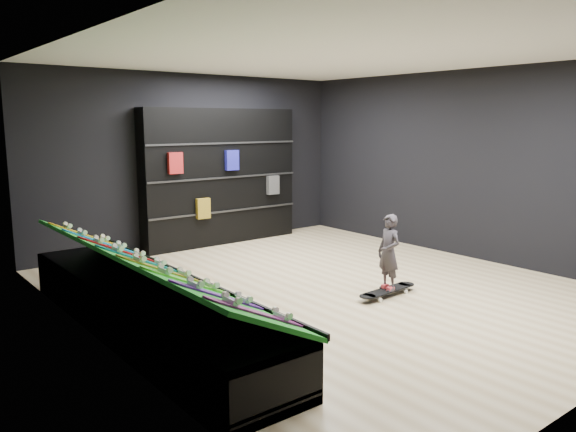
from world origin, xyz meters
TOP-DOWN VIEW (x-y plane):
  - floor at (0.00, 0.00)m, footprint 6.00×7.00m
  - ceiling at (0.00, 0.00)m, footprint 6.00×7.00m
  - wall_back at (0.00, 3.50)m, footprint 6.00×0.02m
  - wall_left at (-3.00, 0.00)m, footprint 0.02×7.00m
  - wall_right at (3.00, 0.00)m, footprint 0.02×7.00m
  - display_rack at (-2.55, 0.00)m, footprint 0.90×4.50m
  - turf_ramp at (-2.50, 0.00)m, footprint 0.92×4.50m
  - back_shelving at (0.44, 3.32)m, footprint 3.01×0.35m
  - floor_skateboard at (0.38, -0.71)m, footprint 0.99×0.28m
  - child at (0.38, -0.71)m, footprint 0.18×0.24m
  - display_board_0 at (-2.49, -1.90)m, footprint 0.93×0.22m
  - display_board_1 at (-2.49, -1.36)m, footprint 0.93×0.22m
  - display_board_2 at (-2.49, -0.81)m, footprint 0.93×0.22m
  - display_board_3 at (-2.49, -0.27)m, footprint 0.93×0.22m
  - display_board_4 at (-2.49, 0.27)m, footprint 0.93×0.22m
  - display_board_5 at (-2.49, 0.81)m, footprint 0.93×0.22m
  - display_board_6 at (-2.49, 1.36)m, footprint 0.93×0.22m
  - display_board_7 at (-2.49, 1.90)m, footprint 0.93×0.22m

SIDE VIEW (x-z plane):
  - floor at x=0.00m, z-range -0.01..0.01m
  - floor_skateboard at x=0.38m, z-range 0.00..0.09m
  - display_rack at x=-2.55m, z-range 0.00..0.50m
  - child at x=0.38m, z-range 0.09..0.67m
  - turf_ramp at x=-2.50m, z-range 0.48..0.94m
  - display_board_0 at x=-2.49m, z-range 0.49..0.99m
  - display_board_1 at x=-2.49m, z-range 0.49..0.99m
  - display_board_2 at x=-2.49m, z-range 0.49..0.99m
  - display_board_3 at x=-2.49m, z-range 0.49..0.99m
  - display_board_4 at x=-2.49m, z-range 0.49..0.99m
  - display_board_5 at x=-2.49m, z-range 0.49..0.99m
  - display_board_6 at x=-2.49m, z-range 0.49..0.99m
  - display_board_7 at x=-2.49m, z-range 0.49..0.99m
  - back_shelving at x=0.44m, z-range 0.00..2.41m
  - wall_back at x=0.00m, z-range 0.00..3.00m
  - wall_left at x=-3.00m, z-range 0.00..3.00m
  - wall_right at x=3.00m, z-range 0.00..3.00m
  - ceiling at x=0.00m, z-range 3.00..3.00m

